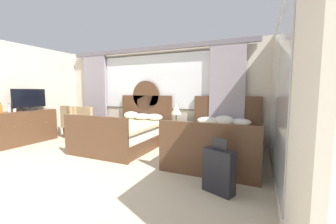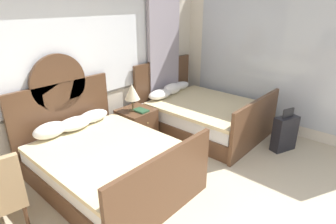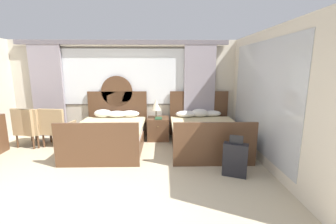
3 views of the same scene
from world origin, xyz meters
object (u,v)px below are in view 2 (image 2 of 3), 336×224
nightstand_between_beds (137,125)px  table_lamp_on_nightstand (132,92)px  suitcase_on_floor (285,133)px  bed_near_mirror (201,113)px  book_on_nightstand (141,110)px  bed_near_window (105,160)px

nightstand_between_beds → table_lamp_on_nightstand: bearing=163.2°
table_lamp_on_nightstand → suitcase_on_floor: bearing=-55.6°
bed_near_mirror → suitcase_on_floor: bed_near_mirror is taller
bed_near_mirror → nightstand_between_beds: (-1.16, 0.62, -0.05)m
bed_near_mirror → suitcase_on_floor: size_ratio=2.86×
bed_near_mirror → nightstand_between_beds: 1.32m
nightstand_between_beds → suitcase_on_floor: size_ratio=0.78×
book_on_nightstand → suitcase_on_floor: bearing=-55.2°
bed_near_window → table_lamp_on_nightstand: 1.41m
nightstand_between_beds → table_lamp_on_nightstand: (-0.05, 0.02, 0.65)m
bed_near_mirror → table_lamp_on_nightstand: 1.50m
bed_near_window → book_on_nightstand: bed_near_window is taller
bed_near_window → suitcase_on_floor: (2.61, -1.56, -0.04)m
nightstand_between_beds → bed_near_window: bearing=-152.1°
book_on_nightstand → bed_near_mirror: bearing=-23.7°
bed_near_window → nightstand_between_beds: bed_near_window is taller
bed_near_mirror → nightstand_between_beds: bed_near_mirror is taller
nightstand_between_beds → suitcase_on_floor: (1.45, -2.18, 0.01)m
bed_near_mirror → book_on_nightstand: (-1.15, 0.50, 0.27)m
bed_near_mirror → book_on_nightstand: bed_near_mirror is taller
bed_near_mirror → nightstand_between_beds: size_ratio=3.65×
bed_near_mirror → bed_near_window: bearing=179.9°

